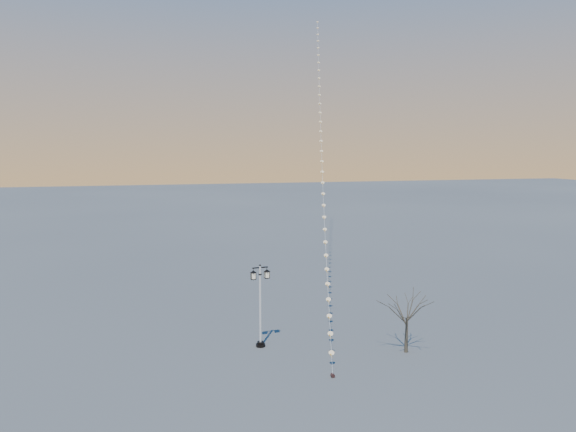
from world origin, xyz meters
name	(u,v)px	position (x,y,z in m)	size (l,w,h in m)	color
ground	(288,373)	(0.00, 0.00, 0.00)	(300.00, 300.00, 0.00)	#515253
street_lamp	(260,301)	(-0.65, 3.96, 2.74)	(1.25, 0.55, 4.96)	black
bare_tree	(407,310)	(7.27, 1.03, 2.52)	(2.18, 2.18, 3.62)	#3D362A
kite_train	(322,121)	(8.36, 20.17, 14.08)	(13.12, 43.00, 28.36)	black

